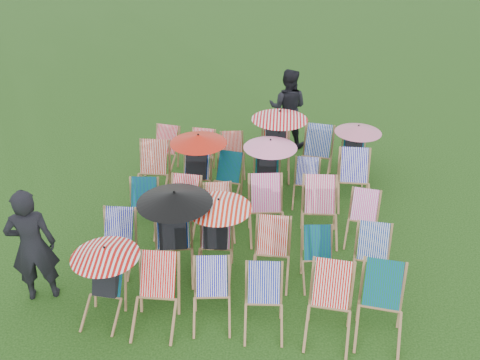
# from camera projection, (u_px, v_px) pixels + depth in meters

# --- Properties ---
(ground) EXTENTS (100.00, 100.00, 0.00)m
(ground) POSITION_uv_depth(u_px,v_px,m) (247.00, 234.00, 9.74)
(ground) COLOR black
(ground) RESTS_ON ground
(deckchair_0) EXTENTS (0.98, 1.03, 1.16)m
(deckchair_0) POSITION_uv_depth(u_px,v_px,m) (104.00, 282.00, 7.66)
(deckchair_0) COLOR olive
(deckchair_0) RESTS_ON ground
(deckchair_1) EXTENTS (0.65, 0.90, 0.97)m
(deckchair_1) POSITION_uv_depth(u_px,v_px,m) (155.00, 297.00, 7.58)
(deckchair_1) COLOR olive
(deckchair_1) RESTS_ON ground
(deckchair_2) EXTENTS (0.65, 0.85, 0.86)m
(deckchair_2) POSITION_uv_depth(u_px,v_px,m) (212.00, 296.00, 7.67)
(deckchair_2) COLOR olive
(deckchair_2) RESTS_ON ground
(deckchair_3) EXTENTS (0.62, 0.83, 0.88)m
(deckchair_3) POSITION_uv_depth(u_px,v_px,m) (264.00, 303.00, 7.53)
(deckchair_3) COLOR olive
(deckchair_3) RESTS_ON ground
(deckchair_4) EXTENTS (0.76, 0.97, 0.98)m
(deckchair_4) POSITION_uv_depth(u_px,v_px,m) (330.00, 307.00, 7.39)
(deckchair_4) COLOR olive
(deckchair_4) RESTS_ON ground
(deckchair_5) EXTENTS (0.79, 1.00, 0.99)m
(deckchair_5) POSITION_uv_depth(u_px,v_px,m) (381.00, 307.00, 7.38)
(deckchair_5) COLOR olive
(deckchair_5) RESTS_ON ground
(deckchair_6) EXTENTS (0.60, 0.84, 0.90)m
(deckchair_6) POSITION_uv_depth(u_px,v_px,m) (116.00, 243.00, 8.74)
(deckchair_6) COLOR olive
(deckchair_6) RESTS_ON ground
(deckchair_7) EXTENTS (1.20, 1.30, 1.42)m
(deckchair_7) POSITION_uv_depth(u_px,v_px,m) (174.00, 232.00, 8.49)
(deckchair_7) COLOR olive
(deckchair_7) RESTS_ON ground
(deckchair_8) EXTENTS (1.06, 1.11, 1.26)m
(deckchair_8) POSITION_uv_depth(u_px,v_px,m) (216.00, 234.00, 8.59)
(deckchair_8) COLOR olive
(deckchair_8) RESTS_ON ground
(deckchair_9) EXTENTS (0.65, 0.88, 0.93)m
(deckchair_9) POSITION_uv_depth(u_px,v_px,m) (271.00, 254.00, 8.47)
(deckchair_9) COLOR olive
(deckchair_9) RESTS_ON ground
(deckchair_10) EXTENTS (0.61, 0.80, 0.82)m
(deckchair_10) POSITION_uv_depth(u_px,v_px,m) (319.00, 259.00, 8.43)
(deckchair_10) COLOR olive
(deckchair_10) RESTS_ON ground
(deckchair_11) EXTENTS (0.69, 0.89, 0.90)m
(deckchair_11) POSITION_uv_depth(u_px,v_px,m) (372.00, 260.00, 8.37)
(deckchair_11) COLOR olive
(deckchair_11) RESTS_ON ground
(deckchair_12) EXTENTS (0.62, 0.84, 0.88)m
(deckchair_12) POSITION_uv_depth(u_px,v_px,m) (142.00, 208.00, 9.68)
(deckchair_12) COLOR olive
(deckchair_12) RESTS_ON ground
(deckchair_13) EXTENTS (0.70, 0.91, 0.93)m
(deckchair_13) POSITION_uv_depth(u_px,v_px,m) (182.00, 207.00, 9.66)
(deckchair_13) COLOR olive
(deckchair_13) RESTS_ON ground
(deckchair_14) EXTENTS (0.69, 0.86, 0.84)m
(deckchair_14) POSITION_uv_depth(u_px,v_px,m) (219.00, 213.00, 9.58)
(deckchair_14) COLOR olive
(deckchair_14) RESTS_ON ground
(deckchair_15) EXTENTS (0.78, 1.00, 1.01)m
(deckchair_15) POSITION_uv_depth(u_px,v_px,m) (267.00, 210.00, 9.50)
(deckchair_15) COLOR olive
(deckchair_15) RESTS_ON ground
(deckchair_16) EXTENTS (0.68, 0.95, 1.01)m
(deckchair_16) POSITION_uv_depth(u_px,v_px,m) (320.00, 212.00, 9.46)
(deckchair_16) COLOR olive
(deckchair_16) RESTS_ON ground
(deckchair_17) EXTENTS (0.70, 0.87, 0.85)m
(deckchair_17) POSITION_uv_depth(u_px,v_px,m) (363.00, 220.00, 9.39)
(deckchair_17) COLOR olive
(deckchair_17) RESTS_ON ground
(deckchair_18) EXTENTS (0.68, 0.94, 1.02)m
(deckchair_18) POSITION_uv_depth(u_px,v_px,m) (152.00, 172.00, 10.74)
(deckchair_18) COLOR olive
(deckchair_18) RESTS_ON ground
(deckchair_19) EXTENTS (1.11, 1.16, 1.32)m
(deckchair_19) POSITION_uv_depth(u_px,v_px,m) (196.00, 166.00, 10.56)
(deckchair_19) COLOR olive
(deckchair_19) RESTS_ON ground
(deckchair_20) EXTENTS (0.74, 0.92, 0.89)m
(deckchair_20) POSITION_uv_depth(u_px,v_px,m) (226.00, 180.00, 10.57)
(deckchair_20) COLOR olive
(deckchair_20) RESTS_ON ground
(deckchair_21) EXTENTS (1.05, 1.09, 1.25)m
(deckchair_21) POSITION_uv_depth(u_px,v_px,m) (268.00, 169.00, 10.51)
(deckchair_21) COLOR olive
(deckchair_21) RESTS_ON ground
(deckchair_22) EXTENTS (0.58, 0.78, 0.82)m
(deckchair_22) POSITION_uv_depth(u_px,v_px,m) (307.00, 184.00, 10.52)
(deckchair_22) COLOR olive
(deckchair_22) RESTS_ON ground
(deckchair_23) EXTENTS (0.69, 0.95, 1.01)m
(deckchair_23) POSITION_uv_depth(u_px,v_px,m) (355.00, 180.00, 10.43)
(deckchair_23) COLOR olive
(deckchair_23) RESTS_ON ground
(deckchair_24) EXTENTS (0.74, 0.93, 0.90)m
(deckchair_24) POSITION_uv_depth(u_px,v_px,m) (163.00, 151.00, 11.68)
(deckchair_24) COLOR olive
(deckchair_24) RESTS_ON ground
(deckchair_25) EXTENTS (0.65, 0.85, 0.86)m
(deckchair_25) POSITION_uv_depth(u_px,v_px,m) (200.00, 153.00, 11.61)
(deckchair_25) COLOR olive
(deckchair_25) RESTS_ON ground
(deckchair_26) EXTENTS (0.65, 0.83, 0.83)m
(deckchair_26) POSITION_uv_depth(u_px,v_px,m) (233.00, 155.00, 11.57)
(deckchair_26) COLOR olive
(deckchair_26) RESTS_ON ground
(deckchair_27) EXTENTS (1.19, 1.24, 1.41)m
(deckchair_27) POSITION_uv_depth(u_px,v_px,m) (277.00, 142.00, 11.38)
(deckchair_27) COLOR olive
(deckchair_27) RESTS_ON ground
(deckchair_28) EXTENTS (0.83, 1.05, 1.03)m
(deckchair_28) POSITION_uv_depth(u_px,v_px,m) (316.00, 154.00, 11.39)
(deckchair_28) COLOR olive
(deckchair_28) RESTS_ON ground
(deckchair_29) EXTENTS (0.98, 1.03, 1.16)m
(deckchair_29) POSITION_uv_depth(u_px,v_px,m) (354.00, 151.00, 11.31)
(deckchair_29) COLOR olive
(deckchair_29) RESTS_ON ground
(person_left) EXTENTS (0.80, 0.64, 1.89)m
(person_left) POSITION_uv_depth(u_px,v_px,m) (32.00, 246.00, 7.86)
(person_left) COLOR black
(person_left) RESTS_ON ground
(person_rear) EXTENTS (1.03, 0.87, 1.88)m
(person_rear) POSITION_uv_depth(u_px,v_px,m) (288.00, 108.00, 12.54)
(person_rear) COLOR black
(person_rear) RESTS_ON ground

